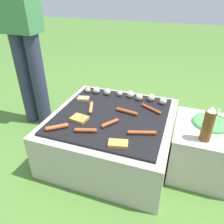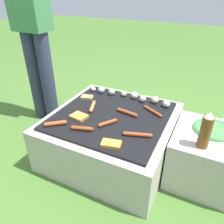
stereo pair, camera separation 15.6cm
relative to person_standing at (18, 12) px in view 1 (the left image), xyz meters
name	(u,v)px [view 1 (the left image)]	position (x,y,z in m)	size (l,w,h in m)	color
ground_plane	(112,152)	(0.84, -0.21, -0.99)	(14.00, 14.00, 0.00)	#47702D
grill	(112,135)	(0.84, -0.21, -0.81)	(0.87, 0.87, 0.36)	#B2AA9E
side_ledge	(205,150)	(1.51, -0.16, -0.81)	(0.45, 0.47, 0.36)	#B2AA9E
person_standing	(18,12)	(0.00, 0.00, 0.00)	(0.30, 0.23, 1.73)	#2D334C
sausage_front_left	(110,123)	(0.87, -0.34, -0.61)	(0.10, 0.13, 0.03)	#93421E
sausage_front_right	(127,111)	(0.93, -0.16, -0.61)	(0.17, 0.05, 0.03)	#93421E
sausage_mid_left	(91,107)	(0.66, -0.19, -0.61)	(0.07, 0.15, 0.03)	#C6753D
sausage_back_right	(57,127)	(0.56, -0.50, -0.61)	(0.13, 0.11, 0.03)	#A34C23
sausage_mid_right	(142,133)	(1.09, -0.38, -0.61)	(0.18, 0.08, 0.03)	#93421E
sausage_front_center	(85,130)	(0.75, -0.47, -0.61)	(0.14, 0.06, 0.03)	#93421E
sausage_back_left	(151,109)	(1.09, -0.06, -0.62)	(0.16, 0.10, 0.02)	#93421E
bread_slice_center	(79,118)	(0.65, -0.35, -0.62)	(0.12, 0.10, 0.02)	#D18438
bread_slice_right	(83,99)	(0.54, -0.07, -0.62)	(0.10, 0.08, 0.02)	tan
bread_slice_left	(118,144)	(0.98, -0.53, -0.62)	(0.13, 0.09, 0.02)	#D18438
mushroom_row	(127,95)	(0.86, 0.08, -0.60)	(0.69, 0.09, 0.06)	silver
plate_colorful	(211,123)	(1.51, -0.10, -0.62)	(0.25, 0.25, 0.02)	#4CB24C
condiment_bottle	(208,124)	(1.46, -0.30, -0.52)	(0.06, 0.06, 0.23)	brown
fork_utensil	(219,116)	(1.56, 0.02, -0.62)	(0.03, 0.22, 0.01)	silver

